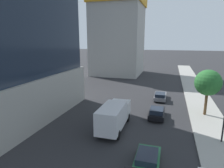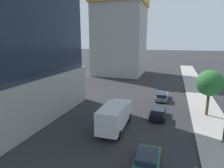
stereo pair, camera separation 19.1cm
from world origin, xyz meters
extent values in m
cube|color=#9E9B93|center=(8.58, 20.00, 0.07)|extent=(4.35, 120.00, 0.15)
cube|color=#B2AFA8|center=(-11.58, 55.39, 11.27)|extent=(13.51, 14.11, 22.54)
cube|color=gold|center=(-11.58, 55.39, 21.04)|extent=(14.32, 14.96, 3.00)
cube|color=red|center=(-7.53, 51.16, 16.20)|extent=(0.90, 0.90, 32.39)
cylinder|color=brown|center=(8.41, 26.18, 1.73)|extent=(0.36, 0.36, 3.15)
sphere|color=#286B2D|center=(8.41, 26.18, 4.59)|extent=(3.43, 3.43, 3.43)
cube|color=#1E6638|center=(2.20, 12.43, 0.54)|extent=(1.94, 4.77, 0.56)
cube|color=#19212D|center=(2.20, 12.62, 1.06)|extent=(1.63, 2.31, 0.50)
cylinder|color=black|center=(1.35, 14.05, 0.31)|extent=(0.22, 0.62, 0.62)
cylinder|color=black|center=(3.06, 14.05, 0.31)|extent=(0.22, 0.62, 0.62)
cube|color=slate|center=(2.20, 32.05, 0.54)|extent=(1.94, 4.73, 0.57)
cube|color=#19212D|center=(2.20, 31.06, 1.10)|extent=(1.63, 2.25, 0.54)
cylinder|color=black|center=(1.35, 33.66, 0.30)|extent=(0.22, 0.61, 0.61)
cylinder|color=black|center=(3.06, 33.66, 0.30)|extent=(0.22, 0.61, 0.61)
cylinder|color=black|center=(1.35, 30.44, 0.30)|extent=(0.22, 0.61, 0.61)
cylinder|color=black|center=(3.06, 30.44, 0.30)|extent=(0.22, 0.61, 0.61)
cube|color=black|center=(2.20, 23.64, 0.59)|extent=(1.95, 4.35, 0.61)
cube|color=#19212D|center=(2.20, 22.99, 1.19)|extent=(1.64, 2.11, 0.57)
cylinder|color=black|center=(1.34, 25.12, 0.34)|extent=(0.22, 0.67, 0.67)
cylinder|color=black|center=(3.06, 25.12, 0.34)|extent=(0.22, 0.67, 0.67)
cylinder|color=black|center=(1.34, 22.16, 0.34)|extent=(0.22, 0.67, 0.67)
cylinder|color=black|center=(3.06, 22.16, 0.34)|extent=(0.22, 0.67, 0.67)
cube|color=silver|center=(-2.24, 21.31, 1.58)|extent=(2.34, 1.99, 1.96)
cube|color=silver|center=(-2.24, 17.69, 1.83)|extent=(2.34, 4.96, 2.45)
cylinder|color=black|center=(-3.27, 21.31, 0.50)|extent=(0.30, 1.00, 1.00)
cylinder|color=black|center=(-1.21, 21.31, 0.50)|extent=(0.30, 1.00, 1.00)
cylinder|color=black|center=(-3.27, 16.45, 0.50)|extent=(0.30, 1.00, 1.00)
cylinder|color=black|center=(-1.21, 16.45, 0.50)|extent=(0.30, 1.00, 1.00)
camera|label=1|loc=(3.49, -1.51, 10.10)|focal=31.50mm
camera|label=2|loc=(3.68, -1.46, 10.10)|focal=31.50mm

